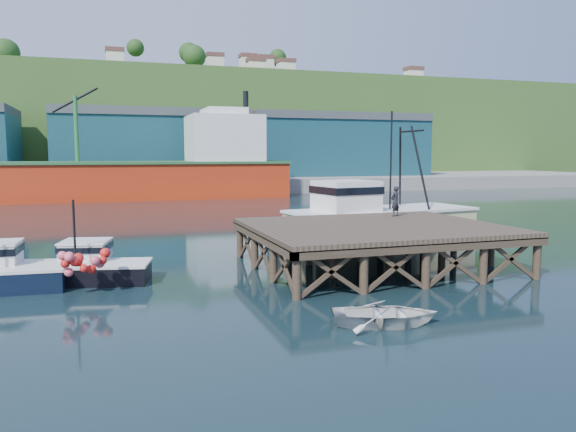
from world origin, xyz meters
name	(u,v)px	position (x,y,z in m)	size (l,w,h in m)	color
ground	(268,275)	(0.00, 0.00, 0.00)	(300.00, 300.00, 0.00)	black
wharf	(376,229)	(5.50, -0.19, 1.94)	(12.00, 10.00, 2.62)	brown
far_quay	(149,182)	(0.00, 70.00, 1.00)	(160.00, 40.00, 2.00)	gray
warehouse_mid	(150,148)	(0.00, 65.00, 6.50)	(28.00, 16.00, 9.00)	#1A4E57
warehouse_right	(330,148)	(30.00, 65.00, 6.50)	(30.00, 16.00, 9.00)	#1A4E57
cargo_ship	(91,173)	(-8.46, 48.00, 3.31)	(55.50, 10.00, 13.75)	red
hillside	(136,128)	(0.00, 100.00, 11.00)	(220.00, 50.00, 22.00)	#2D511E
boat_black	(82,266)	(-8.19, 1.23, 0.68)	(6.31, 5.23, 3.69)	black
trawler	(378,215)	(9.40, 7.16, 1.70)	(12.89, 6.30, 8.27)	#CDC985
dinghy	(385,314)	(1.50, -8.66, 0.36)	(2.49, 3.48, 0.72)	silver
dockworker	(395,201)	(8.30, 3.03, 2.97)	(0.62, 0.40, 1.69)	black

